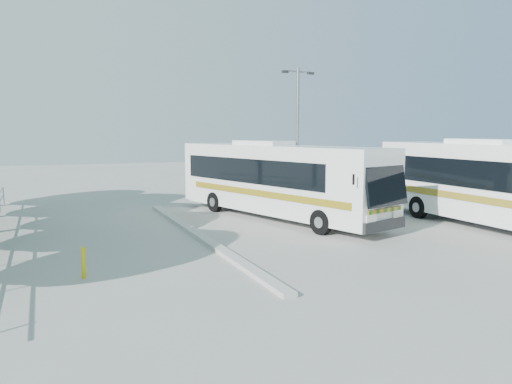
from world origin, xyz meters
name	(u,v)px	position (x,y,z in m)	size (l,w,h in m)	color
ground	(272,242)	(0.00, 0.00, 0.00)	(100.00, 100.00, 0.00)	#AAAAA5
kerb_divider	(198,235)	(-2.30, 2.00, 0.07)	(0.40, 16.00, 0.15)	#B2B2AD
coach_main	(277,179)	(2.44, 4.66, 1.93)	(5.96, 12.86, 3.51)	silver
coach_adjacent	(503,183)	(9.96, -1.66, 1.99)	(2.78, 13.10, 3.63)	white
lamppost	(297,136)	(3.49, 4.62, 3.96)	(1.75, 0.29, 7.17)	gray
bollard	(83,263)	(-6.93, -2.09, 0.45)	(0.13, 0.13, 0.91)	gold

